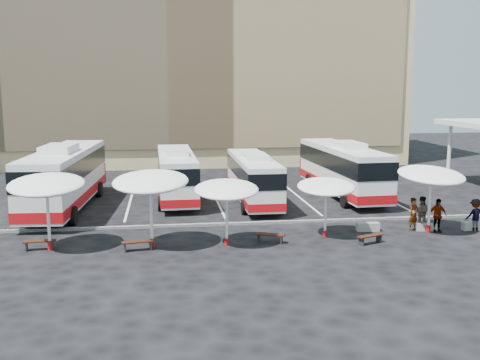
{
  "coord_description": "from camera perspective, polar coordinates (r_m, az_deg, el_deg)",
  "views": [
    {
      "loc": [
        -3.61,
        -30.67,
        7.89
      ],
      "look_at": [
        1.0,
        3.0,
        2.2
      ],
      "focal_mm": 42.0,
      "sensor_mm": 36.0,
      "label": 1
    }
  ],
  "objects": [
    {
      "name": "bus_0",
      "position": [
        37.93,
        -17.34,
        0.43
      ],
      "size": [
        3.83,
        13.71,
        4.3
      ],
      "rotation": [
        0.0,
        0.0,
        -0.07
      ],
      "color": "white",
      "rests_on": "ground"
    },
    {
      "name": "passenger_2",
      "position": [
        32.53,
        19.41,
        -3.4
      ],
      "size": [
        1.1,
        0.48,
        1.86
      ],
      "primitive_type": "imported",
      "rotation": [
        0.0,
        0.0,
        0.02
      ],
      "color": "black",
      "rests_on": "ground"
    },
    {
      "name": "sandstone_building",
      "position": [
        62.83,
        -4.62,
        13.8
      ],
      "size": [
        42.0,
        18.25,
        29.6
      ],
      "color": "tan",
      "rests_on": "ground"
    },
    {
      "name": "sunshade_4",
      "position": [
        31.84,
        18.86,
        0.44
      ],
      "size": [
        4.11,
        4.14,
        3.71
      ],
      "rotation": [
        0.0,
        0.0,
        0.17
      ],
      "color": "white",
      "rests_on": "ground"
    },
    {
      "name": "conc_bench_0",
      "position": [
        31.83,
        12.86,
        -4.66
      ],
      "size": [
        1.28,
        0.53,
        0.47
      ],
      "primitive_type": "cube",
      "rotation": [
        0.0,
        0.0,
        -0.09
      ],
      "color": "gray",
      "rests_on": "ground"
    },
    {
      "name": "bus_3",
      "position": [
        41.47,
        10.32,
        1.26
      ],
      "size": [
        3.35,
        12.78,
        4.02
      ],
      "rotation": [
        0.0,
        0.0,
        0.04
      ],
      "color": "white",
      "rests_on": "ground"
    },
    {
      "name": "wood_bench_1",
      "position": [
        27.82,
        -10.33,
        -6.35
      ],
      "size": [
        1.6,
        0.67,
        0.48
      ],
      "rotation": [
        0.0,
        0.0,
        0.17
      ],
      "color": "black",
      "rests_on": "ground"
    },
    {
      "name": "conc_bench_2",
      "position": [
        33.84,
        22.58,
        -4.33
      ],
      "size": [
        1.21,
        0.43,
        0.45
      ],
      "primitive_type": "cube",
      "rotation": [
        0.0,
        0.0,
        0.02
      ],
      "color": "gray",
      "rests_on": "ground"
    },
    {
      "name": "sunshade_2",
      "position": [
        27.7,
        -1.38,
        -0.99
      ],
      "size": [
        3.37,
        3.41,
        3.35
      ],
      "rotation": [
        0.0,
        0.0,
        -0.06
      ],
      "color": "white",
      "rests_on": "ground"
    },
    {
      "name": "wood_bench_0",
      "position": [
        29.18,
        -19.69,
        -6.03
      ],
      "size": [
        1.55,
        0.53,
        0.47
      ],
      "rotation": [
        0.0,
        0.0,
        0.08
      ],
      "color": "black",
      "rests_on": "ground"
    },
    {
      "name": "sunshade_3",
      "position": [
        29.66,
        8.74,
        -0.7
      ],
      "size": [
        3.4,
        3.44,
        3.17
      ],
      "rotation": [
        0.0,
        0.0,
        -0.13
      ],
      "color": "white",
      "rests_on": "ground"
    },
    {
      "name": "ground",
      "position": [
        31.88,
        -1.05,
        -4.83
      ],
      "size": [
        120.0,
        120.0,
        0.0
      ],
      "primitive_type": "plane",
      "color": "black",
      "rests_on": "ground"
    },
    {
      "name": "sunshade_1",
      "position": [
        27.63,
        -9.08,
        -0.19
      ],
      "size": [
        4.34,
        4.38,
        3.88
      ],
      "rotation": [
        0.0,
        0.0,
        -0.19
      ],
      "color": "white",
      "rests_on": "ground"
    },
    {
      "name": "wood_bench_2",
      "position": [
        28.78,
        3.06,
        -5.69
      ],
      "size": [
        1.54,
        0.91,
        0.46
      ],
      "rotation": [
        0.0,
        0.0,
        -0.37
      ],
      "color": "black",
      "rests_on": "ground"
    },
    {
      "name": "curb_divider",
      "position": [
        32.34,
        -1.16,
        -4.48
      ],
      "size": [
        34.0,
        0.25,
        0.15
      ],
      "primitive_type": "cube",
      "color": "black",
      "rests_on": "ground"
    },
    {
      "name": "bus_2",
      "position": [
        38.34,
        1.34,
        0.33
      ],
      "size": [
        2.59,
        10.98,
        3.48
      ],
      "rotation": [
        0.0,
        0.0,
        -0.0
      ],
      "color": "white",
      "rests_on": "ground"
    },
    {
      "name": "conc_bench_1",
      "position": [
        32.74,
        18.41,
        -4.57
      ],
      "size": [
        1.16,
        0.64,
        0.41
      ],
      "primitive_type": "cube",
      "rotation": [
        0.0,
        0.0,
        -0.26
      ],
      "color": "gray",
      "rests_on": "ground"
    },
    {
      "name": "bus_1",
      "position": [
        39.83,
        -6.5,
        0.75
      ],
      "size": [
        2.87,
        11.58,
        3.66
      ],
      "rotation": [
        0.0,
        0.0,
        0.02
      ],
      "color": "white",
      "rests_on": "ground"
    },
    {
      "name": "sunshade_0",
      "position": [
        28.4,
        -19.06,
        -0.48
      ],
      "size": [
        3.65,
        3.7,
        3.79
      ],
      "rotation": [
        0.0,
        0.0,
        0.01
      ],
      "color": "white",
      "rests_on": "ground"
    },
    {
      "name": "wood_bench_3",
      "position": [
        29.28,
        13.09,
        -5.68
      ],
      "size": [
        1.51,
        0.91,
        0.45
      ],
      "rotation": [
        0.0,
        0.0,
        0.38
      ],
      "color": "black",
      "rests_on": "ground"
    },
    {
      "name": "bay_lines",
      "position": [
        39.63,
        -2.42,
        -1.98
      ],
      "size": [
        24.15,
        12.0,
        0.01
      ],
      "color": "white",
      "rests_on": "ground"
    },
    {
      "name": "passenger_0",
      "position": [
        32.41,
        17.22,
        -3.34
      ],
      "size": [
        0.8,
        0.69,
        1.85
      ],
      "primitive_type": "imported",
      "rotation": [
        0.0,
        0.0,
        0.44
      ],
      "color": "black",
      "rests_on": "ground"
    },
    {
      "name": "passenger_1",
      "position": [
        33.19,
        18.0,
        -3.12
      ],
      "size": [
        1.11,
        1.03,
        1.81
      ],
      "primitive_type": "imported",
      "rotation": [
        0.0,
        0.0,
        2.62
      ],
      "color": "black",
      "rests_on": "ground"
    },
    {
      "name": "passenger_3",
      "position": [
        33.57,
        22.78,
        -3.28
      ],
      "size": [
        1.19,
        0.74,
        1.78
      ],
      "primitive_type": "imported",
      "rotation": [
        0.0,
        0.0,
        3.21
      ],
      "color": "black",
      "rests_on": "ground"
    }
  ]
}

